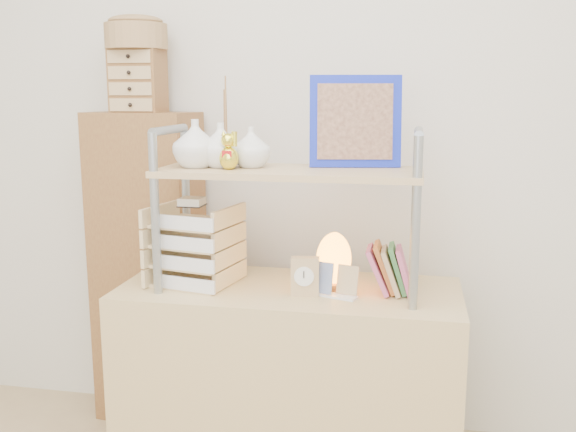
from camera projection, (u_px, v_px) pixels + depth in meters
name	position (u px, v px, depth m)	size (l,w,h in m)	color
desk	(289.00, 386.00, 2.34)	(1.20, 0.50, 0.75)	tan
cabinet	(148.00, 270.00, 2.77)	(0.45, 0.24, 1.35)	brown
hutch	(270.00, 165.00, 2.21)	(0.90, 0.34, 0.74)	gray
letter_tray	(194.00, 250.00, 2.29)	(0.30, 0.29, 0.32)	tan
salt_lamp	(334.00, 260.00, 2.24)	(0.13, 0.12, 0.20)	brown
desk_clock	(305.00, 276.00, 2.17)	(0.10, 0.05, 0.13)	tan
postcard_stand	(334.00, 287.00, 2.16)	(0.17, 0.09, 0.12)	white
drawer_chest	(138.00, 81.00, 2.60)	(0.20, 0.16, 0.25)	brown
woven_basket	(136.00, 37.00, 2.57)	(0.25, 0.25, 0.10)	olive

